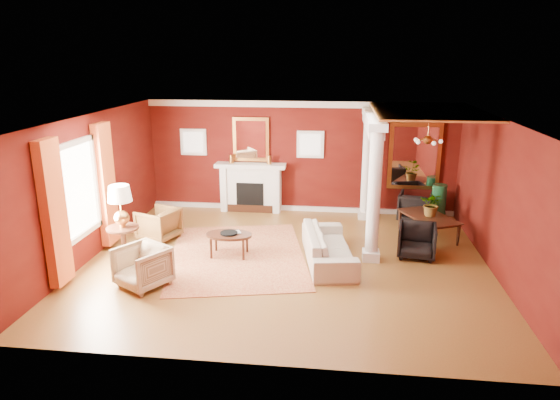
# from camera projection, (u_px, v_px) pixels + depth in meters

# --- Properties ---
(ground) EXTENTS (8.00, 8.00, 0.00)m
(ground) POSITION_uv_depth(u_px,v_px,m) (286.00, 262.00, 10.10)
(ground) COLOR brown
(ground) RESTS_ON ground
(room_shell) EXTENTS (8.04, 7.04, 2.92)m
(room_shell) POSITION_uv_depth(u_px,v_px,m) (287.00, 164.00, 9.53)
(room_shell) COLOR #54130B
(room_shell) RESTS_ON ground
(fireplace) EXTENTS (1.85, 0.42, 1.29)m
(fireplace) POSITION_uv_depth(u_px,v_px,m) (251.00, 187.00, 13.22)
(fireplace) COLOR white
(fireplace) RESTS_ON ground
(overmantel_mirror) EXTENTS (0.95, 0.07, 1.15)m
(overmantel_mirror) POSITION_uv_depth(u_px,v_px,m) (251.00, 139.00, 13.00)
(overmantel_mirror) COLOR #C48539
(overmantel_mirror) RESTS_ON fireplace
(flank_window_left) EXTENTS (0.70, 0.07, 0.70)m
(flank_window_left) POSITION_uv_depth(u_px,v_px,m) (193.00, 142.00, 13.21)
(flank_window_left) COLOR white
(flank_window_left) RESTS_ON room_shell
(flank_window_right) EXTENTS (0.70, 0.07, 0.70)m
(flank_window_right) POSITION_uv_depth(u_px,v_px,m) (310.00, 144.00, 12.86)
(flank_window_right) COLOR white
(flank_window_right) RESTS_ON room_shell
(left_window) EXTENTS (0.21, 2.55, 2.60)m
(left_window) POSITION_uv_depth(u_px,v_px,m) (82.00, 196.00, 9.56)
(left_window) COLOR white
(left_window) RESTS_ON room_shell
(column_front) EXTENTS (0.36, 0.36, 2.80)m
(column_front) POSITION_uv_depth(u_px,v_px,m) (374.00, 193.00, 9.79)
(column_front) COLOR white
(column_front) RESTS_ON ground
(column_back) EXTENTS (0.36, 0.36, 2.80)m
(column_back) POSITION_uv_depth(u_px,v_px,m) (367.00, 164.00, 12.36)
(column_back) COLOR white
(column_back) RESTS_ON ground
(header_beam) EXTENTS (0.30, 3.20, 0.32)m
(header_beam) POSITION_uv_depth(u_px,v_px,m) (373.00, 121.00, 10.98)
(header_beam) COLOR white
(header_beam) RESTS_ON column_front
(amber_ceiling) EXTENTS (2.30, 3.40, 0.04)m
(amber_ceiling) POSITION_uv_depth(u_px,v_px,m) (428.00, 111.00, 10.63)
(amber_ceiling) COLOR #D2843D
(amber_ceiling) RESTS_ON room_shell
(dining_mirror) EXTENTS (1.30, 0.07, 1.70)m
(dining_mirror) POSITION_uv_depth(u_px,v_px,m) (415.00, 156.00, 12.62)
(dining_mirror) COLOR #C48539
(dining_mirror) RESTS_ON room_shell
(chandelier) EXTENTS (0.60, 0.62, 0.75)m
(chandelier) POSITION_uv_depth(u_px,v_px,m) (428.00, 140.00, 10.85)
(chandelier) COLOR #BD813B
(chandelier) RESTS_ON room_shell
(crown_trim) EXTENTS (8.00, 0.08, 0.16)m
(crown_trim) POSITION_uv_depth(u_px,v_px,m) (301.00, 104.00, 12.60)
(crown_trim) COLOR white
(crown_trim) RESTS_ON room_shell
(base_trim) EXTENTS (8.00, 0.08, 0.12)m
(base_trim) POSITION_uv_depth(u_px,v_px,m) (300.00, 208.00, 13.38)
(base_trim) COLOR white
(base_trim) RESTS_ON ground
(rug) EXTENTS (3.42, 4.12, 0.01)m
(rug) POSITION_uv_depth(u_px,v_px,m) (238.00, 255.00, 10.41)
(rug) COLOR maroon
(rug) RESTS_ON ground
(sofa) EXTENTS (1.01, 2.30, 0.87)m
(sofa) POSITION_uv_depth(u_px,v_px,m) (329.00, 241.00, 10.00)
(sofa) COLOR beige
(sofa) RESTS_ON ground
(armchair_leopard) EXTENTS (0.95, 0.98, 0.80)m
(armchair_leopard) POSITION_uv_depth(u_px,v_px,m) (158.00, 222.00, 11.23)
(armchair_leopard) COLOR black
(armchair_leopard) RESTS_ON ground
(armchair_stripe) EXTENTS (1.08, 1.06, 0.83)m
(armchair_stripe) POSITION_uv_depth(u_px,v_px,m) (142.00, 265.00, 8.95)
(armchair_stripe) COLOR tan
(armchair_stripe) RESTS_ON ground
(coffee_table) EXTENTS (0.96, 0.96, 0.48)m
(coffee_table) POSITION_uv_depth(u_px,v_px,m) (229.00, 236.00, 10.29)
(coffee_table) COLOR black
(coffee_table) RESTS_ON ground
(coffee_book) EXTENTS (0.15, 0.08, 0.21)m
(coffee_book) POSITION_uv_depth(u_px,v_px,m) (233.00, 228.00, 10.29)
(coffee_book) COLOR black
(coffee_book) RESTS_ON coffee_table
(side_table) EXTENTS (0.64, 0.64, 1.60)m
(side_table) POSITION_uv_depth(u_px,v_px,m) (121.00, 211.00, 9.80)
(side_table) COLOR black
(side_table) RESTS_ON ground
(dining_table) EXTENTS (1.07, 1.54, 0.81)m
(dining_table) POSITION_uv_depth(u_px,v_px,m) (429.00, 220.00, 11.35)
(dining_table) COLOR black
(dining_table) RESTS_ON ground
(dining_chair_near) EXTENTS (0.84, 0.80, 0.77)m
(dining_chair_near) POSITION_uv_depth(u_px,v_px,m) (417.00, 239.00, 10.26)
(dining_chair_near) COLOR black
(dining_chair_near) RESTS_ON ground
(dining_chair_far) EXTENTS (0.93, 0.90, 0.80)m
(dining_chair_far) POSITION_uv_depth(u_px,v_px,m) (415.00, 205.00, 12.47)
(dining_chair_far) COLOR black
(dining_chair_far) RESTS_ON ground
(green_urn) EXTENTS (0.40, 0.40, 0.95)m
(green_urn) POSITION_uv_depth(u_px,v_px,m) (438.00, 207.00, 12.46)
(green_urn) COLOR #164625
(green_urn) RESTS_ON ground
(potted_plant) EXTENTS (0.67, 0.71, 0.44)m
(potted_plant) POSITION_uv_depth(u_px,v_px,m) (433.00, 194.00, 11.16)
(potted_plant) COLOR #26591E
(potted_plant) RESTS_ON dining_table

